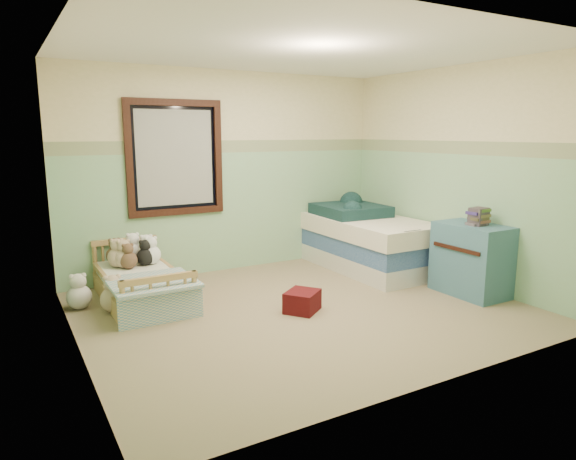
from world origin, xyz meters
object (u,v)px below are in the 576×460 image
toddler_bed_frame (142,292)px  twin_bed_frame (366,259)px  red_pillow (302,301)px  floor_book (304,300)px  plush_floor_tan (113,299)px  plush_floor_cream (79,297)px  dresser (471,259)px

toddler_bed_frame → twin_bed_frame: 2.90m
red_pillow → floor_book: (0.17, 0.26, -0.09)m
twin_bed_frame → plush_floor_tan: bearing=-178.3°
floor_book → red_pillow: bearing=-108.9°
red_pillow → floor_book: bearing=56.1°
plush_floor_cream → plush_floor_tan: (0.28, -0.26, 0.00)m
floor_book → dresser: bearing=-6.8°
plush_floor_tan → floor_book: plush_floor_tan is taller
red_pillow → plush_floor_tan: bearing=150.8°
plush_floor_cream → red_pillow: size_ratio=0.75×
toddler_bed_frame → twin_bed_frame: bearing=-2.0°
plush_floor_tan → twin_bed_frame: size_ratio=0.13×
plush_floor_cream → twin_bed_frame: 3.50m
plush_floor_cream → toddler_bed_frame: bearing=-6.2°
twin_bed_frame → red_pillow: twin_bed_frame is taller
twin_bed_frame → red_pillow: (-1.59, -1.01, -0.01)m
dresser → floor_book: size_ratio=2.84×
plush_floor_cream → red_pillow: 2.24m
plush_floor_cream → plush_floor_tan: plush_floor_tan is taller
toddler_bed_frame → plush_floor_tan: 0.38m
plush_floor_tan → red_pillow: bearing=-29.2°
plush_floor_tan → dresser: (3.52, -1.34, 0.26)m
plush_floor_cream → dresser: dresser is taller
toddler_bed_frame → red_pillow: bearing=-40.4°
floor_book → toddler_bed_frame: bearing=165.0°
toddler_bed_frame → plush_floor_cream: bearing=173.8°
toddler_bed_frame → twin_bed_frame: (2.90, -0.10, 0.02)m
twin_bed_frame → floor_book: 1.61m
plush_floor_cream → twin_bed_frame: bearing=-2.7°
toddler_bed_frame → plush_floor_cream: plush_floor_cream is taller
dresser → plush_floor_tan: bearing=159.1°
twin_bed_frame → red_pillow: bearing=-147.7°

